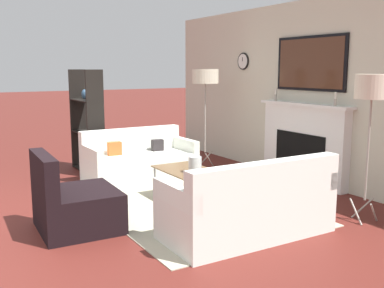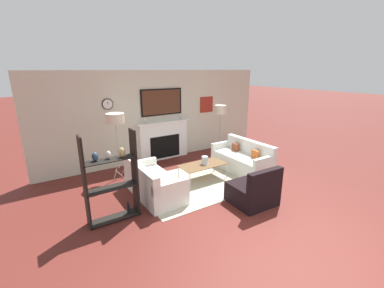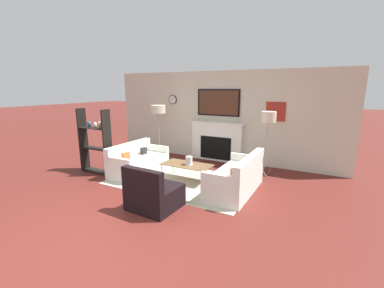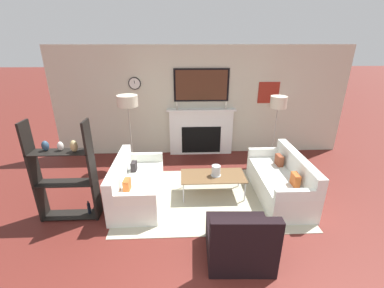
{
  "view_description": "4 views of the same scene",
  "coord_description": "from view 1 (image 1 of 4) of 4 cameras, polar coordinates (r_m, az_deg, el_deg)",
  "views": [
    {
      "loc": [
        4.82,
        -0.07,
        1.7
      ],
      "look_at": [
        -0.27,
        2.98,
        0.7
      ],
      "focal_mm": 42.0,
      "sensor_mm": 36.0,
      "label": 1
    },
    {
      "loc": [
        -3.49,
        -2.14,
        2.72
      ],
      "look_at": [
        -0.14,
        2.97,
        0.94
      ],
      "focal_mm": 24.0,
      "sensor_mm": 36.0,
      "label": 2
    },
    {
      "loc": [
        2.98,
        -2.36,
        2.21
      ],
      "look_at": [
        0.16,
        2.89,
        0.9
      ],
      "focal_mm": 24.0,
      "sensor_mm": 36.0,
      "label": 3
    },
    {
      "loc": [
        -0.5,
        -1.46,
        2.76
      ],
      "look_at": [
        -0.29,
        3.36,
        0.83
      ],
      "focal_mm": 24.0,
      "sensor_mm": 36.0,
      "label": 4
    }
  ],
  "objects": [
    {
      "name": "coffee_table",
      "position": [
        5.69,
        0.08,
        -3.77
      ],
      "size": [
        1.21,
        0.6,
        0.41
      ],
      "color": "brown",
      "rests_on": "ground_plane"
    },
    {
      "name": "couch_right",
      "position": [
        4.64,
        7.32,
        -8.06
      ],
      "size": [
        0.79,
        1.76,
        0.83
      ],
      "color": "white",
      "rests_on": "ground_plane"
    },
    {
      "name": "armchair",
      "position": [
        4.96,
        -14.81,
        -7.48
      ],
      "size": [
        0.89,
        0.84,
        0.85
      ],
      "color": "black",
      "rests_on": "ground_plane"
    },
    {
      "name": "area_rug",
      "position": [
        5.81,
        -1.12,
        -7.41
      ],
      "size": [
        3.33,
        2.14,
        0.01
      ],
      "color": "#B2AD94",
      "rests_on": "ground_plane"
    },
    {
      "name": "shelf_unit",
      "position": [
        7.59,
        -13.19,
        2.73
      ],
      "size": [
        0.94,
        0.28,
        1.68
      ],
      "color": "black",
      "rests_on": "ground_plane"
    },
    {
      "name": "fireplace_wall",
      "position": [
        6.91,
        14.77,
        5.32
      ],
      "size": [
        7.32,
        0.28,
        2.7
      ],
      "color": "beige",
      "rests_on": "ground_plane"
    },
    {
      "name": "couch_left",
      "position": [
        6.91,
        -6.76,
        -2.36
      ],
      "size": [
        0.82,
        1.63,
        0.78
      ],
      "color": "white",
      "rests_on": "ground_plane"
    },
    {
      "name": "hurricane_candle",
      "position": [
        5.62,
        0.39,
        -2.76
      ],
      "size": [
        0.19,
        0.19,
        0.2
      ],
      "color": "silver",
      "rests_on": "coffee_table"
    },
    {
      "name": "floor_lamp_left",
      "position": [
        7.7,
        1.7,
        8.43
      ],
      "size": [
        0.45,
        0.45,
        1.7
      ],
      "color": "#9E998E",
      "rests_on": "ground_plane"
    },
    {
      "name": "floor_lamp_right",
      "position": [
        5.22,
        21.89,
        6.48
      ],
      "size": [
        0.36,
        0.36,
        1.65
      ],
      "color": "#9E998E",
      "rests_on": "ground_plane"
    }
  ]
}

